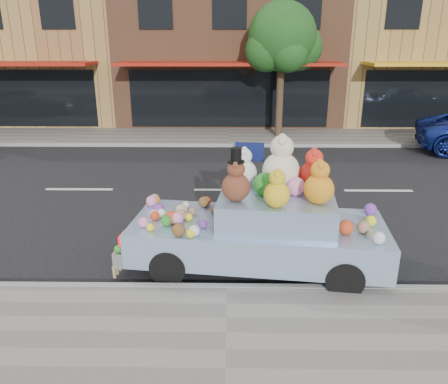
{
  "coord_description": "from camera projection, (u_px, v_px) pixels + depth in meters",
  "views": [
    {
      "loc": [
        0.04,
        -11.02,
        3.79
      ],
      "look_at": [
        -0.06,
        -3.74,
        1.25
      ],
      "focal_mm": 35.0,
      "sensor_mm": 36.0,
      "label": 1
    }
  ],
  "objects": [
    {
      "name": "ground",
      "position": [
        228.0,
        190.0,
        11.66
      ],
      "size": [
        120.0,
        120.0,
        0.0
      ],
      "primitive_type": "plane",
      "color": "black",
      "rests_on": "ground"
    },
    {
      "name": "near_sidewalk",
      "position": [
        226.0,
        353.0,
        5.5
      ],
      "size": [
        60.0,
        3.0,
        0.12
      ],
      "primitive_type": "cube",
      "color": "gray",
      "rests_on": "ground"
    },
    {
      "name": "far_sidewalk",
      "position": [
        229.0,
        137.0,
        17.77
      ],
      "size": [
        60.0,
        3.0,
        0.12
      ],
      "primitive_type": "cube",
      "color": "gray",
      "rests_on": "ground"
    },
    {
      "name": "near_kerb",
      "position": [
        227.0,
        289.0,
        6.91
      ],
      "size": [
        60.0,
        0.12,
        0.13
      ],
      "primitive_type": "cube",
      "color": "gray",
      "rests_on": "ground"
    },
    {
      "name": "far_kerb",
      "position": [
        229.0,
        145.0,
        16.35
      ],
      "size": [
        60.0,
        0.12,
        0.13
      ],
      "primitive_type": "cube",
      "color": "gray",
      "rests_on": "ground"
    },
    {
      "name": "storefront_left",
      "position": [
        31.0,
        43.0,
        21.89
      ],
      "size": [
        10.0,
        9.8,
        7.3
      ],
      "color": "#9F7E42",
      "rests_on": "ground"
    },
    {
      "name": "storefront_mid",
      "position": [
        230.0,
        43.0,
        21.76
      ],
      "size": [
        10.0,
        9.8,
        7.3
      ],
      "color": "#8F5A3C",
      "rests_on": "ground"
    },
    {
      "name": "storefront_right",
      "position": [
        431.0,
        43.0,
        21.63
      ],
      "size": [
        10.0,
        9.8,
        7.3
      ],
      "color": "#9F7E42",
      "rests_on": "ground"
    },
    {
      "name": "street_tree",
      "position": [
        283.0,
        43.0,
        16.59
      ],
      "size": [
        3.0,
        2.7,
        5.22
      ],
      "color": "#38281C",
      "rests_on": "ground"
    },
    {
      "name": "art_car",
      "position": [
        261.0,
        224.0,
        7.48
      ],
      "size": [
        4.66,
        2.26,
        2.29
      ],
      "rotation": [
        0.0,
        0.0,
        -0.12
      ],
      "color": "black",
      "rests_on": "ground"
    }
  ]
}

